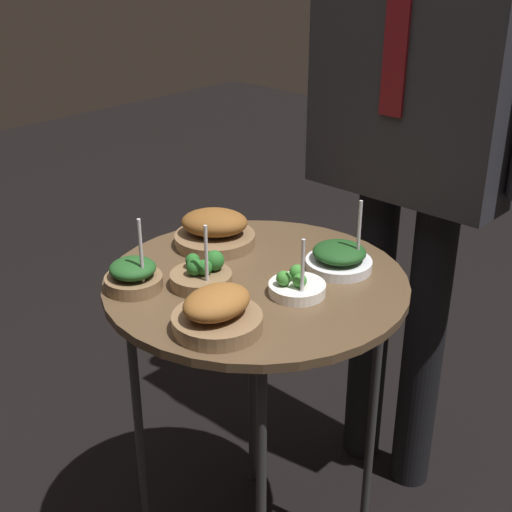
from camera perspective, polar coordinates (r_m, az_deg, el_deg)
serving_cart at (r=1.45m, az=-0.00°, el=-4.11°), size 0.61×0.61×0.76m
bowl_broccoli_center at (r=1.39m, az=-4.34°, el=-1.50°), size 0.12×0.12×0.14m
bowl_roast_mid_right at (r=1.56m, az=-3.33°, el=2.05°), size 0.18×0.18×0.08m
bowl_broccoli_front_center at (r=1.36m, az=3.25°, el=-2.40°), size 0.11×0.11×0.13m
bowl_roast_back_right at (r=1.24m, az=-3.14°, el=-4.57°), size 0.16×0.16×0.08m
bowl_spinach_far_rim at (r=1.39m, az=-9.78°, el=-1.56°), size 0.11×0.11×0.16m
bowl_spinach_front_right at (r=1.46m, az=6.67°, el=-0.15°), size 0.14×0.14×0.15m
waiter_figure at (r=1.67m, az=13.00°, el=12.68°), size 0.62×0.23×1.67m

